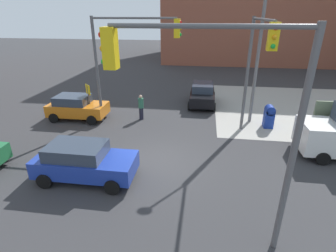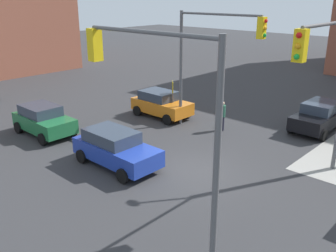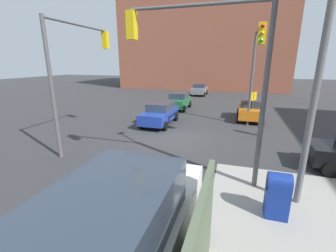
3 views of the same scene
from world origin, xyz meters
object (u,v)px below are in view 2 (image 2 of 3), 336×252
at_px(traffic_signal_ne_corner, 330,72).
at_px(sedan_blue, 115,148).
at_px(traffic_signal_nw_corner, 210,49).
at_px(hatchback_orange, 161,104).
at_px(pedestrian_crossing, 222,115).
at_px(hatchback_green, 43,120).
at_px(traffic_signal_se_corner, 161,100).
at_px(hatchback_black, 319,116).

height_order(traffic_signal_ne_corner, sedan_blue, traffic_signal_ne_corner).
distance_m(traffic_signal_nw_corner, hatchback_orange, 5.37).
bearing_deg(hatchback_orange, pedestrian_crossing, 6.53).
xyz_separation_m(traffic_signal_nw_corner, hatchback_orange, (-3.81, 0.21, -3.78)).
xyz_separation_m(hatchback_orange, pedestrian_crossing, (4.30, 0.49, 0.05)).
distance_m(traffic_signal_nw_corner, traffic_signal_ne_corner, 7.27).
height_order(hatchback_green, hatchback_orange, same).
xyz_separation_m(hatchback_green, hatchback_orange, (2.52, 6.68, -0.00)).
xyz_separation_m(traffic_signal_nw_corner, traffic_signal_se_corner, (5.06, -9.00, -0.01)).
distance_m(traffic_signal_ne_corner, hatchback_black, 7.85).
height_order(hatchback_green, pedestrian_crossing, pedestrian_crossing).
bearing_deg(traffic_signal_nw_corner, hatchback_orange, 176.88).
bearing_deg(sedan_blue, traffic_signal_se_corner, -26.15).
height_order(traffic_signal_ne_corner, pedestrian_crossing, traffic_signal_ne_corner).
bearing_deg(traffic_signal_nw_corner, traffic_signal_ne_corner, -15.81).
relative_size(hatchback_green, hatchback_orange, 1.00).
bearing_deg(traffic_signal_nw_corner, hatchback_black, 44.63).
height_order(traffic_signal_nw_corner, sedan_blue, traffic_signal_nw_corner).
relative_size(traffic_signal_nw_corner, hatchback_black, 1.62).
bearing_deg(traffic_signal_ne_corner, pedestrian_crossing, 157.59).
height_order(traffic_signal_nw_corner, hatchback_green, traffic_signal_nw_corner).
xyz_separation_m(traffic_signal_nw_corner, hatchback_black, (4.49, 4.43, -3.78)).
relative_size(sedan_blue, pedestrian_crossing, 2.49).
relative_size(traffic_signal_ne_corner, hatchback_orange, 1.70).
height_order(traffic_signal_nw_corner, hatchback_black, traffic_signal_nw_corner).
height_order(hatchback_orange, pedestrian_crossing, pedestrian_crossing).
height_order(traffic_signal_se_corner, sedan_blue, traffic_signal_se_corner).
xyz_separation_m(traffic_signal_se_corner, pedestrian_crossing, (-4.57, 9.70, -3.72)).
xyz_separation_m(traffic_signal_ne_corner, sedan_blue, (-7.32, -4.38, -3.77)).
xyz_separation_m(hatchback_green, sedan_blue, (6.00, 0.12, 0.00)).
bearing_deg(sedan_blue, hatchback_green, -178.89).
relative_size(traffic_signal_nw_corner, traffic_signal_ne_corner, 1.00).
bearing_deg(hatchback_green, pedestrian_crossing, 46.42).
bearing_deg(sedan_blue, hatchback_black, 65.94).
bearing_deg(traffic_signal_ne_corner, traffic_signal_se_corner, -105.41).
bearing_deg(traffic_signal_nw_corner, traffic_signal_se_corner, -60.66).
relative_size(hatchback_green, sedan_blue, 0.91).
bearing_deg(sedan_blue, traffic_signal_ne_corner, 30.87).
bearing_deg(hatchback_green, traffic_signal_se_corner, -12.51).
bearing_deg(pedestrian_crossing, traffic_signal_nw_corner, 109.49).
relative_size(traffic_signal_se_corner, hatchback_black, 1.62).
distance_m(traffic_signal_se_corner, pedestrian_crossing, 11.35).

